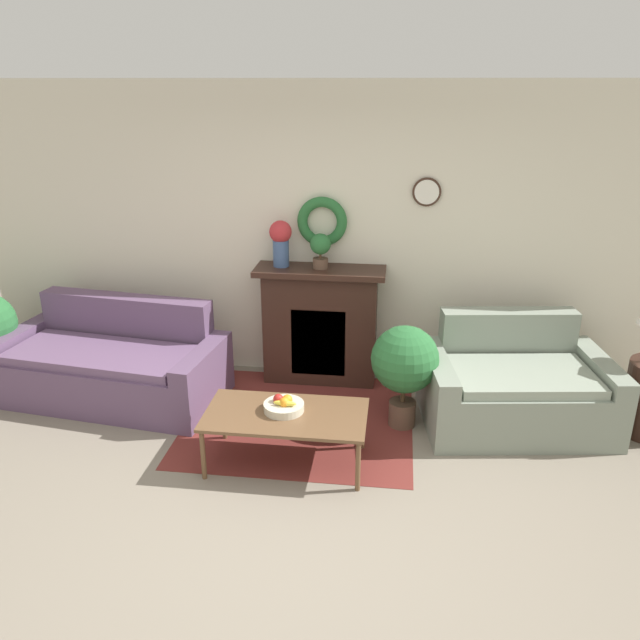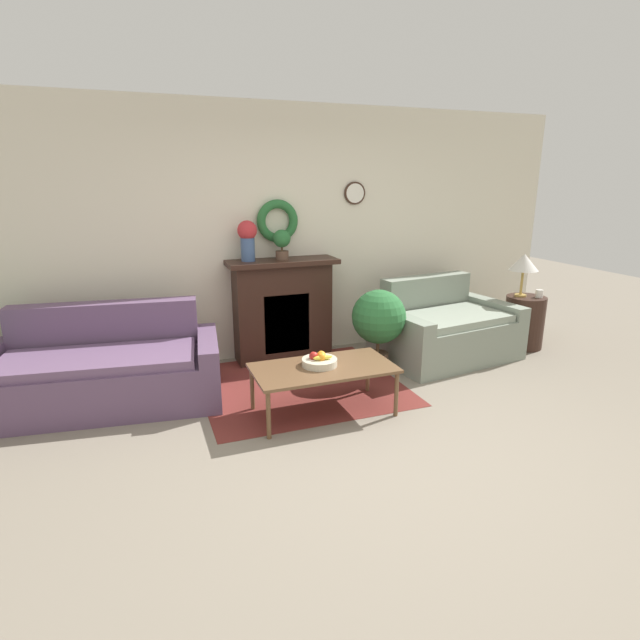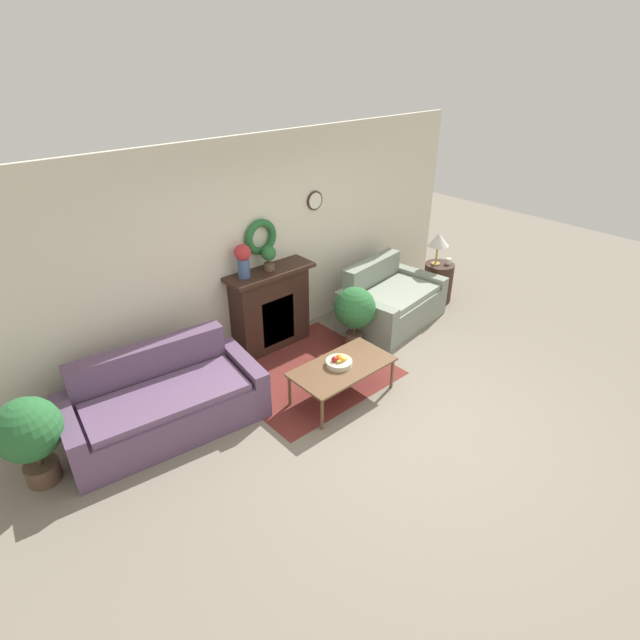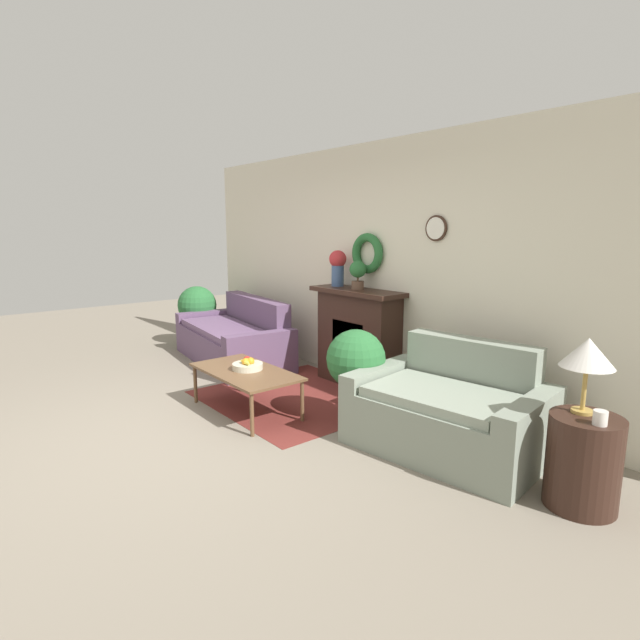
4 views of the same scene
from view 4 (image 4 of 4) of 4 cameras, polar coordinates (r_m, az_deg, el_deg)
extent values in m
plane|color=gray|center=(4.56, -16.24, -12.96)|extent=(16.00, 16.00, 0.00)
cube|color=maroon|center=(5.38, -2.53, -8.80)|extent=(1.88, 1.72, 0.01)
cube|color=beige|center=(5.62, 6.79, 6.04)|extent=(6.80, 0.06, 2.70)
cylinder|color=#382319|center=(5.04, 13.13, 10.18)|extent=(0.25, 0.02, 0.25)
cylinder|color=white|center=(5.04, 13.05, 10.18)|extent=(0.21, 0.01, 0.21)
torus|color=#286633|center=(5.63, 5.40, 7.59)|extent=(0.45, 0.09, 0.45)
cube|color=#331E16|center=(5.68, 4.37, -2.25)|extent=(1.03, 0.34, 1.06)
cube|color=black|center=(5.60, 3.18, -3.40)|extent=(0.50, 0.02, 0.63)
cube|color=orange|center=(5.61, 3.11, -4.20)|extent=(0.40, 0.01, 0.35)
cube|color=#331E16|center=(5.56, 4.19, 3.27)|extent=(1.17, 0.41, 0.05)
cube|color=#604766|center=(6.80, -10.81, -3.03)|extent=(1.72, 0.92, 0.42)
cube|color=#604766|center=(6.93, -7.30, -0.86)|extent=(1.66, 0.41, 0.84)
cube|color=#604766|center=(7.66, -12.61, -1.04)|extent=(0.28, 0.94, 0.56)
cube|color=#604766|center=(6.01, -6.75, -4.03)|extent=(0.28, 0.94, 0.56)
cube|color=#6A4E70|center=(6.75, -10.89, -0.99)|extent=(1.65, 0.86, 0.08)
cube|color=gray|center=(4.16, 13.53, -11.85)|extent=(1.23, 0.91, 0.45)
cube|color=gray|center=(4.50, 16.75, -7.46)|extent=(1.16, 0.37, 0.86)
cube|color=gray|center=(4.55, 6.97, -8.71)|extent=(0.30, 0.99, 0.59)
cube|color=gray|center=(3.98, 22.80, -12.39)|extent=(0.30, 0.99, 0.59)
cube|color=gray|center=(4.07, 13.69, -8.42)|extent=(1.18, 0.84, 0.08)
cube|color=brown|center=(4.93, -8.52, -5.85)|extent=(1.18, 0.62, 0.03)
cylinder|color=brown|center=(5.33, -14.05, -7.12)|extent=(0.04, 0.04, 0.39)
cylinder|color=brown|center=(4.41, -7.79, -10.69)|extent=(0.04, 0.04, 0.39)
cylinder|color=brown|center=(5.57, -8.97, -6.15)|extent=(0.04, 0.04, 0.39)
cylinder|color=brown|center=(4.70, -2.05, -9.24)|extent=(0.04, 0.04, 0.39)
cylinder|color=beige|center=(4.95, -8.27, -5.26)|extent=(0.30, 0.30, 0.06)
sphere|color=#B2231E|center=(4.98, -8.34, -4.54)|extent=(0.08, 0.08, 0.08)
sphere|color=orange|center=(4.91, -8.49, -4.76)|extent=(0.08, 0.08, 0.08)
sphere|color=orange|center=(4.93, -7.95, -4.70)|extent=(0.08, 0.08, 0.08)
ellipsoid|color=yellow|center=(4.90, -8.57, -4.78)|extent=(0.17, 0.05, 0.04)
cylinder|color=#331E16|center=(3.73, 27.85, -14.16)|extent=(0.45, 0.45, 0.61)
cylinder|color=#B28E42|center=(3.68, 27.75, -9.20)|extent=(0.13, 0.13, 0.02)
cylinder|color=#B28E42|center=(3.63, 27.96, -6.92)|extent=(0.03, 0.03, 0.28)
cone|color=silver|center=(3.57, 28.29, -3.29)|extent=(0.33, 0.33, 0.19)
cylinder|color=silver|center=(3.50, 29.38, -9.72)|extent=(0.08, 0.08, 0.09)
cylinder|color=#3D5684|center=(5.83, 2.03, 5.06)|extent=(0.14, 0.14, 0.24)
sphere|color=#B72D33|center=(5.82, 2.05, 6.98)|extent=(0.20, 0.20, 0.20)
cylinder|color=brown|center=(5.56, 4.33, 4.00)|extent=(0.14, 0.14, 0.09)
cylinder|color=#4C3823|center=(5.55, 4.34, 4.73)|extent=(0.02, 0.02, 0.05)
sphere|color=#286633|center=(5.54, 4.35, 5.80)|extent=(0.19, 0.19, 0.19)
cylinder|color=brown|center=(7.96, -13.70, -1.96)|extent=(0.30, 0.30, 0.20)
cylinder|color=#4C3823|center=(7.92, -13.76, -0.70)|extent=(0.05, 0.05, 0.16)
sphere|color=#286633|center=(7.87, -13.87, 1.65)|extent=(0.58, 0.58, 0.58)
cylinder|color=brown|center=(4.75, 4.04, -10.17)|extent=(0.22, 0.22, 0.21)
cylinder|color=#4C3823|center=(4.69, 4.07, -8.09)|extent=(0.04, 0.04, 0.15)
sphere|color=#286633|center=(4.60, 4.12, -4.46)|extent=(0.55, 0.55, 0.55)
camera|label=1|loc=(3.76, -66.70, 18.00)|focal=35.00mm
camera|label=2|loc=(5.61, -52.82, 7.86)|focal=28.00mm
camera|label=3|loc=(7.61, -48.78, 20.75)|focal=28.00mm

